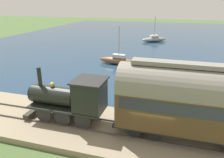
% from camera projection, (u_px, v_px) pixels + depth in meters
% --- Properties ---
extents(ground_plane, '(200.00, 200.00, 0.00)m').
position_uv_depth(ground_plane, '(151.00, 141.00, 14.06)').
color(ground_plane, '#476033').
extents(harbor_water, '(80.00, 80.00, 0.01)m').
position_uv_depth(harbor_water, '(173.00, 38.00, 53.23)').
color(harbor_water, navy).
rests_on(harbor_water, ground).
extents(rail_embankment, '(5.93, 56.00, 0.54)m').
position_uv_depth(rail_embankment, '(152.00, 137.00, 14.15)').
color(rail_embankment, gray).
rests_on(rail_embankment, ground).
extents(steam_locomotive, '(2.18, 5.88, 3.70)m').
position_uv_depth(steam_locomotive, '(72.00, 97.00, 14.90)').
color(steam_locomotive, black).
rests_on(steam_locomotive, rail_embankment).
extents(passenger_coach, '(2.55, 9.25, 4.81)m').
position_uv_depth(passenger_coach, '(194.00, 100.00, 12.54)').
color(passenger_coach, black).
rests_on(passenger_coach, rail_embankment).
extents(sailboat_gray, '(4.61, 5.68, 5.37)m').
position_uv_depth(sailboat_gray, '(154.00, 39.00, 47.81)').
color(sailboat_gray, gray).
rests_on(sailboat_gray, harbor_water).
extents(sailboat_brown, '(2.26, 6.17, 5.34)m').
position_uv_depth(sailboat_brown, '(119.00, 61.00, 30.69)').
color(sailboat_brown, brown).
rests_on(sailboat_brown, harbor_water).
extents(rowboat_mid_harbor, '(1.66, 3.12, 0.45)m').
position_uv_depth(rowboat_mid_harbor, '(156.00, 92.00, 21.14)').
color(rowboat_mid_harbor, beige).
rests_on(rowboat_mid_harbor, harbor_water).
extents(rowboat_off_pier, '(0.87, 2.35, 0.32)m').
position_uv_depth(rowboat_off_pier, '(172.00, 77.00, 25.47)').
color(rowboat_off_pier, beige).
rests_on(rowboat_off_pier, harbor_water).
extents(rowboat_near_shore, '(0.88, 1.98, 0.42)m').
position_uv_depth(rowboat_near_shore, '(197.00, 85.00, 22.87)').
color(rowboat_near_shore, silver).
rests_on(rowboat_near_shore, harbor_water).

